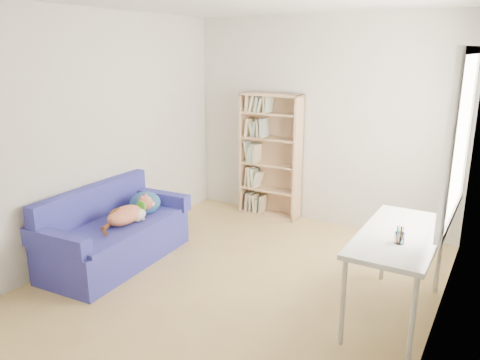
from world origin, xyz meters
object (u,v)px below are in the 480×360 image
at_px(sofa, 115,233).
at_px(pen_cup, 399,237).
at_px(desk, 399,241).
at_px(bookshelf, 270,161).

xyz_separation_m(sofa, pen_cup, (2.85, 0.18, 0.50)).
relative_size(sofa, pen_cup, 11.47).
bearing_deg(desk, sofa, -172.00).
bearing_deg(bookshelf, desk, -39.78).
height_order(sofa, desk, sofa).
xyz_separation_m(sofa, desk, (2.81, 0.40, 0.37)).
bearing_deg(desk, pen_cup, -80.38).
bearing_deg(pen_cup, desk, 99.62).
distance_m(desk, pen_cup, 0.25).
height_order(bookshelf, desk, bookshelf).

